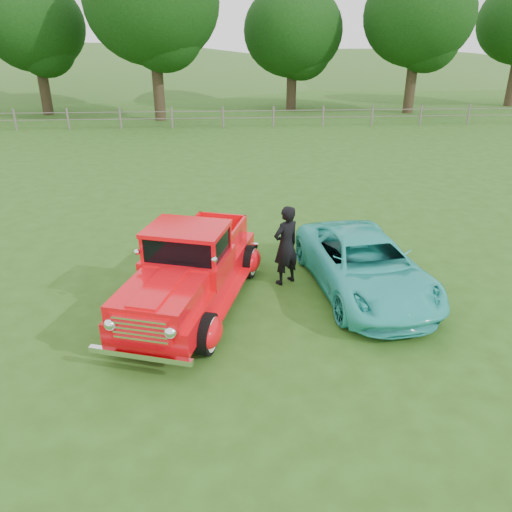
{
  "coord_description": "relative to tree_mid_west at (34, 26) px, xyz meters",
  "views": [
    {
      "loc": [
        -0.12,
        -8.35,
        5.23
      ],
      "look_at": [
        0.54,
        1.2,
        0.91
      ],
      "focal_mm": 35.0,
      "sensor_mm": 36.0,
      "label": 1
    }
  ],
  "objects": [
    {
      "name": "man",
      "position": [
        13.24,
        -26.29,
        -4.64
      ],
      "size": [
        0.8,
        0.73,
        1.82
      ],
      "primitive_type": "imported",
      "rotation": [
        0.0,
        0.0,
        3.72
      ],
      "color": "black",
      "rests_on": "ground"
    },
    {
      "name": "distant_hills",
      "position": [
        7.92,
        31.46,
        -10.1
      ],
      "size": [
        116.0,
        60.0,
        18.0
      ],
      "color": "#3C6424",
      "rests_on": "ground"
    },
    {
      "name": "teal_sedan",
      "position": [
        14.89,
        -26.81,
        -4.93
      ],
      "size": [
        2.59,
        4.71,
        1.25
      ],
      "primitive_type": "imported",
      "rotation": [
        0.0,
        0.0,
        0.12
      ],
      "color": "#31C6BB",
      "rests_on": "ground"
    },
    {
      "name": "fence_line",
      "position": [
        12.0,
        -6.0,
        -4.95
      ],
      "size": [
        48.0,
        0.12,
        1.2
      ],
      "color": "#685F57",
      "rests_on": "ground"
    },
    {
      "name": "tree_mid_west",
      "position": [
        0.0,
        0.0,
        0.0
      ],
      "size": [
        6.4,
        6.4,
        8.46
      ],
      "color": "black",
      "rests_on": "ground"
    },
    {
      "name": "tree_mid_east",
      "position": [
        25.0,
        -1.0,
        0.62
      ],
      "size": [
        7.2,
        7.2,
        9.44
      ],
      "color": "black",
      "rests_on": "ground"
    },
    {
      "name": "tree_near_east",
      "position": [
        17.0,
        1.0,
        -0.3
      ],
      "size": [
        6.8,
        6.8,
        8.33
      ],
      "color": "black",
      "rests_on": "ground"
    },
    {
      "name": "tree_near_west",
      "position": [
        8.0,
        -3.0,
        1.25
      ],
      "size": [
        8.0,
        8.0,
        10.42
      ],
      "color": "black",
      "rests_on": "ground"
    },
    {
      "name": "ground",
      "position": [
        12.0,
        -28.0,
        -5.55
      ],
      "size": [
        140.0,
        140.0,
        0.0
      ],
      "primitive_type": "plane",
      "color": "#2B5015",
      "rests_on": "ground"
    },
    {
      "name": "red_pickup",
      "position": [
        11.17,
        -27.2,
        -4.75
      ],
      "size": [
        3.24,
        5.28,
        1.78
      ],
      "rotation": [
        0.0,
        0.0,
        -0.3
      ],
      "color": "black",
      "rests_on": "ground"
    }
  ]
}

